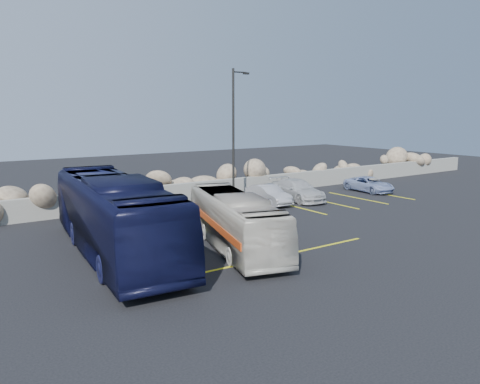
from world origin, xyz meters
TOP-DOWN VIEW (x-y plane):
  - ground at (0.00, 0.00)m, footprint 90.00×90.00m
  - seawall at (0.00, 12.00)m, footprint 60.00×0.40m
  - riprap_pile at (0.00, 13.20)m, footprint 54.00×2.80m
  - parking_lines at (4.64, 5.57)m, footprint 18.16×9.36m
  - lamppost at (2.56, 9.50)m, footprint 1.14×0.18m
  - vintage_bus at (-2.31, 2.13)m, footprint 4.07×8.38m
  - tour_coach at (-6.69, 4.01)m, footprint 3.67×11.41m
  - car_a at (1.53, 8.64)m, footprint 1.61×3.94m
  - car_b at (4.50, 8.68)m, footprint 1.39×3.58m
  - car_c at (6.81, 8.68)m, footprint 2.24×4.62m
  - car_d at (13.08, 8.23)m, footprint 1.93×3.82m

SIDE VIEW (x-z plane):
  - ground at x=0.00m, z-range 0.00..0.00m
  - parking_lines at x=4.64m, z-range 0.00..0.01m
  - car_d at x=13.08m, z-range 0.00..1.04m
  - car_b at x=4.50m, z-range 0.00..1.16m
  - seawall at x=0.00m, z-range 0.00..1.20m
  - car_c at x=6.81m, z-range 0.00..1.29m
  - car_a at x=1.53m, z-range 0.00..1.34m
  - vintage_bus at x=-2.31m, z-range 0.00..2.28m
  - riprap_pile at x=0.00m, z-range 0.00..2.60m
  - tour_coach at x=-6.69m, z-range 0.00..3.12m
  - lamppost at x=2.56m, z-range 0.30..8.30m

